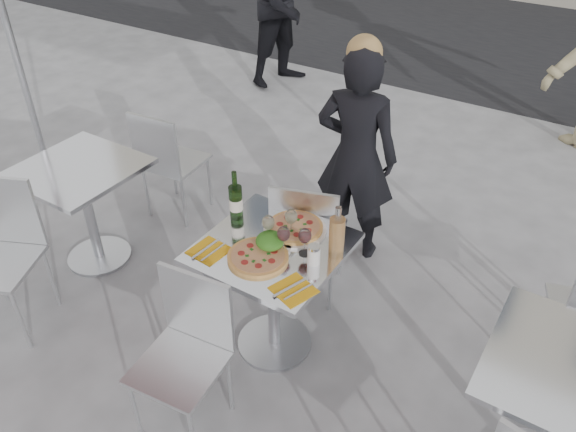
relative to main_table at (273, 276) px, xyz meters
The scene contains 23 objects.
ground 0.54m from the main_table, ahead, with size 80.00×80.00×0.00m, color slate.
street_asphalt 6.52m from the main_table, 90.00° to the left, with size 24.00×5.00×0.00m, color black.
main_table is the anchor object (origin of this frame).
side_table_left 1.50m from the main_table, behind, with size 0.72×0.72×0.75m.
side_table_right 1.50m from the main_table, ahead, with size 0.72×0.72×0.75m.
chair_far 0.45m from the main_table, 96.84° to the left, with size 0.51×0.52×0.89m.
chair_near 0.60m from the main_table, 99.41° to the right, with size 0.44×0.45×0.87m.
side_chair_lfar 1.55m from the main_table, 154.17° to the left, with size 0.44×0.45×0.89m.
side_chair_lnear 1.61m from the main_table, 157.38° to the right, with size 0.57×0.57×0.93m.
woman_diner 1.09m from the main_table, 92.84° to the left, with size 0.55×0.36×1.51m, color black.
pedestrian_a 4.09m from the main_table, 121.44° to the left, with size 0.87×0.68×1.79m, color black.
pizza_near 0.25m from the main_table, 93.19° to the right, with size 0.31×0.31×0.02m.
pizza_far 0.29m from the main_table, 80.87° to the left, with size 0.34×0.34×0.03m.
salad_plate 0.25m from the main_table, 94.95° to the right, with size 0.22×0.22×0.09m.
wine_bottle 0.46m from the main_table, 161.40° to the left, with size 0.07×0.07×0.29m.
carafe 0.47m from the main_table, 20.56° to the left, with size 0.08×0.08×0.29m.
sugar_shaker 0.36m from the main_table, ahead, with size 0.06×0.06×0.11m.
wineglass_white_a 0.32m from the main_table, 146.28° to the left, with size 0.07×0.07×0.16m.
wineglass_white_b 0.35m from the main_table, 78.92° to the left, with size 0.07×0.07×0.16m.
wineglass_red_a 0.33m from the main_table, ahead, with size 0.07×0.07×0.16m.
wineglass_red_b 0.37m from the main_table, 11.29° to the left, with size 0.07×0.07×0.16m.
napkin_left 0.39m from the main_table, 140.25° to the right, with size 0.19×0.20×0.01m.
napkin_right 0.41m from the main_table, 39.93° to the right, with size 0.23×0.23×0.01m.
Camera 1 is at (1.29, -1.89, 2.58)m, focal length 35.00 mm.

